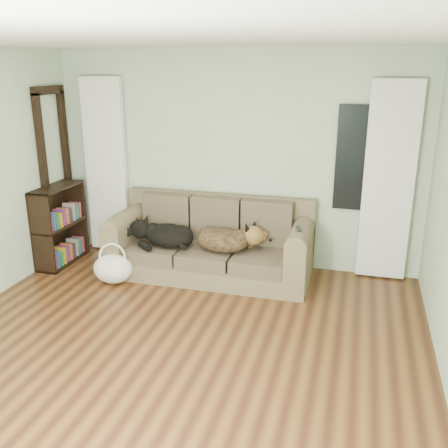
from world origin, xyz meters
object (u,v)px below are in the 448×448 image
(dog_shepherd, at_px, (226,239))
(bookshelf, at_px, (60,225))
(sofa, at_px, (210,239))
(dog_black_lab, at_px, (166,235))
(tote_bag, at_px, (113,269))

(dog_shepherd, bearing_deg, bookshelf, 12.62)
(sofa, distance_m, dog_black_lab, 0.53)
(dog_black_lab, distance_m, bookshelf, 1.41)
(sofa, height_order, dog_black_lab, sofa)
(tote_bag, relative_size, bookshelf, 0.47)
(sofa, bearing_deg, tote_bag, -152.42)
(sofa, bearing_deg, dog_black_lab, -169.15)
(sofa, distance_m, bookshelf, 1.93)
(dog_shepherd, relative_size, bookshelf, 0.66)
(dog_black_lab, relative_size, bookshelf, 0.64)
(bookshelf, bearing_deg, dog_black_lab, -4.81)
(bookshelf, bearing_deg, sofa, -2.19)
(dog_black_lab, distance_m, dog_shepherd, 0.73)
(dog_black_lab, xyz_separation_m, bookshelf, (-1.41, -0.03, 0.02))
(dog_black_lab, xyz_separation_m, dog_shepherd, (0.73, 0.03, 0.01))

